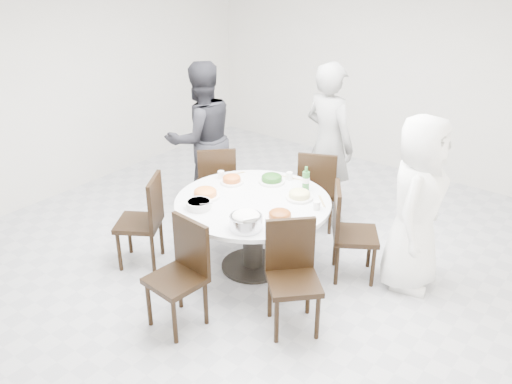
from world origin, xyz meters
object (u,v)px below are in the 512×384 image
Objects in this scene: chair_ne at (355,233)px; chair_nw at (216,183)px; soup_bowl at (199,205)px; beverage_bottle at (306,178)px; diner_left at (201,138)px; chair_n at (318,188)px; chair_sw at (138,221)px; chair_se at (294,280)px; dining_table at (253,234)px; diner_middle at (329,144)px; diner_right at (417,204)px; rice_bowl at (246,222)px; chair_s at (175,278)px.

chair_ne is 1.00× the size of chair_nw.
beverage_bottle is (0.57, 0.94, 0.09)m from soup_bowl.
diner_left is 7.28× the size of beverage_bottle.
chair_n reaches higher than soup_bowl.
chair_se is (1.80, 0.08, 0.00)m from chair_sw.
diner_left reaches higher than dining_table.
diner_middle is (-0.82, 1.91, 0.45)m from chair_se.
chair_n is at bearing 62.12° from diner_right.
rice_bowl is at bearing 116.12° from chair_ne.
chair_se is 0.56× the size of diner_right.
chair_nw is 1.17m from chair_sw.
rice_bowl is 0.98m from beverage_bottle.
chair_n is at bearing 98.68° from rice_bowl.
chair_n reaches higher than dining_table.
beverage_bottle is at bearing 90.89° from diner_right.
chair_n is at bearing 87.78° from dining_table.
chair_s is at bearing 65.41° from chair_n.
chair_n and chair_nw have the same top height.
diner_right is 6.81× the size of beverage_bottle.
chair_ne is 1.00× the size of chair_se.
chair_n is 2.24m from chair_s.
chair_sw is 4.04× the size of soup_bowl.
dining_table is at bearing 103.90° from chair_nw.
chair_nw is (-1.00, -0.59, 0.00)m from chair_n.
chair_ne is at bearing 67.46° from chair_s.
chair_se is at bearing 90.99° from chair_n.
dining_table is 1.58× the size of chair_ne.
diner_right reaches higher than soup_bowl.
chair_s is (-0.01, -2.24, 0.00)m from chair_n.
chair_sw is 3.33× the size of rice_bowl.
rice_bowl is (0.25, 0.63, 0.34)m from chair_s.
soup_bowl is (-0.32, -1.80, -0.14)m from diner_middle.
rice_bowl is (0.27, -1.84, -0.11)m from diner_middle.
chair_n is 0.78m from beverage_bottle.
diner_left is (-0.34, 0.14, 0.43)m from chair_nw.
chair_sw is 2.68m from diner_right.
chair_n is 1.00× the size of chair_nw.
chair_nw is 1.35m from diner_middle.
chair_sw is at bearing 137.31° from chair_se.
diner_right is at bearing 27.29° from dining_table.
soup_bowl is (0.66, -0.98, 0.31)m from chair_nw.
diner_right reaches higher than chair_se.
diner_middle is at bearing 80.07° from soup_bowl.
dining_table is 1.15m from chair_sw.
diner_right is 1.99m from soup_bowl.
dining_table is 1.11m from chair_nw.
chair_ne reaches higher than soup_bowl.
diner_left is at bearing 40.72° from diner_middle.
beverage_bottle reaches higher than chair_se.
chair_sw is (-0.00, -1.17, 0.00)m from chair_nw.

